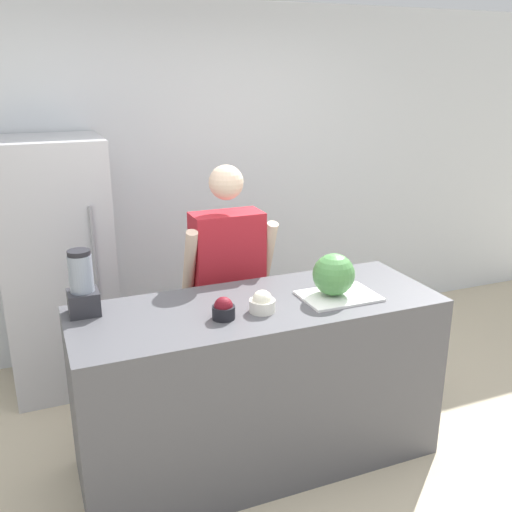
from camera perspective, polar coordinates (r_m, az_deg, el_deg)
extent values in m
plane|color=beige|center=(3.21, 2.86, -22.98)|extent=(14.00, 14.00, 0.00)
cube|color=silver|center=(4.43, -8.17, 7.36)|extent=(8.00, 0.06, 2.60)
cube|color=#4C4C51|center=(3.20, 0.25, -12.65)|extent=(1.94, 0.71, 0.95)
cube|color=#B7B7BC|center=(4.05, -19.19, -1.02)|extent=(0.70, 0.66, 1.71)
cylinder|color=gray|center=(3.68, -15.87, 0.26)|extent=(0.02, 0.02, 0.60)
cube|color=#4C608C|center=(3.74, -2.73, -9.51)|extent=(0.32, 0.18, 0.76)
cube|color=#B21E28|center=(3.48, -2.88, 0.03)|extent=(0.43, 0.22, 0.54)
sphere|color=beige|center=(3.37, -3.01, 7.36)|extent=(0.21, 0.21, 0.21)
cylinder|color=beige|center=(3.38, -6.66, -0.82)|extent=(0.07, 0.22, 0.46)
cylinder|color=beige|center=(3.54, 1.16, 0.17)|extent=(0.07, 0.22, 0.46)
cube|color=white|center=(3.09, 8.26, -3.98)|extent=(0.40, 0.29, 0.01)
sphere|color=#4C8C47|center=(3.05, 7.78, -1.85)|extent=(0.23, 0.23, 0.23)
cylinder|color=black|center=(2.80, -3.26, -5.64)|extent=(0.11, 0.11, 0.07)
sphere|color=maroon|center=(2.79, -3.27, -5.03)|extent=(0.09, 0.09, 0.09)
cylinder|color=white|center=(2.87, 0.63, -4.99)|extent=(0.13, 0.13, 0.06)
sphere|color=white|center=(2.86, 0.63, -4.41)|extent=(0.10, 0.10, 0.10)
cube|color=#28282D|center=(2.97, -16.84, -4.47)|extent=(0.15, 0.15, 0.12)
cylinder|color=gray|center=(2.91, -17.12, -1.67)|extent=(0.12, 0.12, 0.19)
cylinder|color=black|center=(2.88, -17.31, 0.32)|extent=(0.11, 0.11, 0.02)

